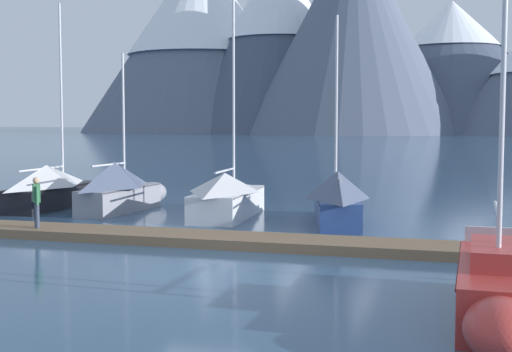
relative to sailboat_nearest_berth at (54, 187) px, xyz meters
name	(u,v)px	position (x,y,z in m)	size (l,w,h in m)	color
ground_plane	(199,272)	(10.52, -11.23, -0.91)	(700.00, 700.00, 0.00)	#2D4C6B
mountain_west_summit	(201,33)	(-58.78, 197.38, 31.62)	(79.02, 79.02, 60.55)	slate
mountain_central_massif	(278,36)	(-30.77, 189.68, 28.97)	(63.74, 63.74, 56.49)	#424C60
mountain_shoulder_ridge	(353,26)	(-5.84, 173.70, 29.31)	(61.07, 61.07, 59.29)	slate
mountain_east_summit	(451,65)	(21.57, 202.03, 20.09)	(82.13, 82.13, 40.81)	#424C60
dock	(240,241)	(10.52, -7.23, -0.77)	(27.07, 3.02, 0.30)	brown
sailboat_nearest_berth	(54,187)	(0.00, 0.00, 0.00)	(1.98, 6.79, 9.06)	black
sailboat_second_berth	(122,188)	(3.45, -0.39, 0.07)	(2.06, 6.32, 6.69)	#93939E
sailboat_mid_dock_port	(230,195)	(8.34, -0.83, -0.06)	(2.13, 6.70, 9.10)	white
sailboat_mid_dock_starboard	(336,198)	(12.79, -1.87, 0.05)	(2.53, 5.77, 7.78)	navy
sailboat_far_berth	(497,291)	(17.48, -14.12, -0.29)	(1.75, 6.31, 6.70)	#B2332D
person_on_dock	(37,199)	(3.55, -7.29, 0.35)	(0.40, 0.49, 1.69)	#384256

